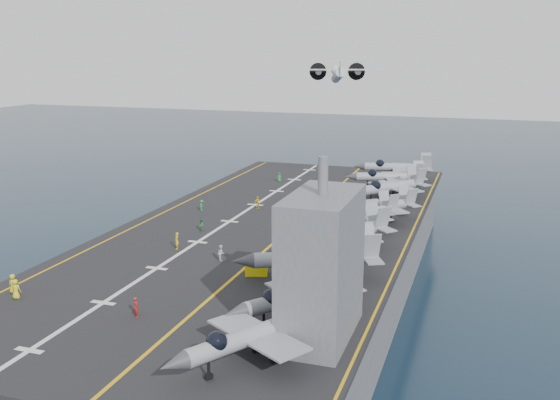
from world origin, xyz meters
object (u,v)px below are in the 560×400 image
(tow_cart_a, at_px, (257,268))
(transport_plane, at_px, (338,75))
(fighter_jet_0, at_px, (250,335))
(island_superstructure, at_px, (322,249))

(tow_cart_a, bearing_deg, transport_plane, 97.14)
(tow_cart_a, xyz_separation_m, transport_plane, (-9.22, 73.63, 17.07))
(fighter_jet_0, height_order, tow_cart_a, fighter_jet_0)
(island_superstructure, xyz_separation_m, tow_cart_a, (-10.09, 11.71, -6.81))
(island_superstructure, xyz_separation_m, fighter_jet_0, (-3.80, -6.31, -5.17))
(island_superstructure, bearing_deg, transport_plane, 102.75)
(tow_cart_a, distance_m, transport_plane, 76.14)
(island_superstructure, relative_size, fighter_jet_0, 0.93)
(island_superstructure, xyz_separation_m, transport_plane, (-19.31, 85.34, 10.26))
(fighter_jet_0, distance_m, transport_plane, 94.23)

